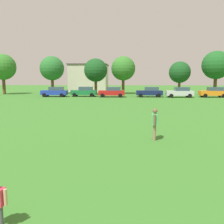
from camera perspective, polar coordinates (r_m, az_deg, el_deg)
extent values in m
plane|color=#387528|center=(30.02, -2.81, 1.92)|extent=(160.00, 160.00, 0.00)
cylinder|color=#4C4C51|center=(6.00, -24.44, -21.34)|extent=(0.10, 0.10, 0.52)
cylinder|color=tan|center=(5.72, -23.57, -17.72)|extent=(0.08, 0.08, 0.34)
cylinder|color=#8C7259|center=(12.52, 9.85, -4.80)|extent=(0.15, 0.15, 0.79)
cylinder|color=#8C7259|center=(12.75, 9.88, -4.57)|extent=(0.15, 0.15, 0.79)
cube|color=#4CB266|center=(12.51, 9.94, -1.66)|extent=(0.37, 0.56, 0.56)
cylinder|color=brown|center=(12.18, 9.89, -1.83)|extent=(0.12, 0.12, 0.53)
cylinder|color=brown|center=(12.83, 9.98, -1.35)|extent=(0.12, 0.12, 0.53)
sphere|color=brown|center=(12.45, 9.98, 0.26)|extent=(0.25, 0.25, 0.25)
cube|color=#1E38AD|center=(42.59, -13.27, 4.42)|extent=(4.30, 1.80, 0.76)
cube|color=#334756|center=(42.46, -12.85, 5.35)|extent=(2.24, 1.58, 0.60)
cylinder|color=black|center=(42.20, -15.50, 3.80)|extent=(0.64, 0.22, 0.64)
cylinder|color=black|center=(43.90, -14.75, 3.98)|extent=(0.64, 0.22, 0.64)
cylinder|color=black|center=(41.35, -11.66, 3.85)|extent=(0.64, 0.22, 0.64)
cylinder|color=black|center=(43.09, -11.04, 4.02)|extent=(0.64, 0.22, 0.64)
cube|color=#196B38|center=(42.30, -6.56, 4.56)|extent=(4.30, 1.80, 0.76)
cube|color=#334756|center=(42.21, -6.11, 5.48)|extent=(2.24, 1.58, 0.60)
cylinder|color=black|center=(41.72, -8.75, 3.95)|extent=(0.64, 0.22, 0.64)
cylinder|color=black|center=(43.48, -8.25, 4.12)|extent=(0.64, 0.22, 0.64)
cylinder|color=black|center=(41.21, -4.76, 3.97)|extent=(0.64, 0.22, 0.64)
cylinder|color=black|center=(42.99, -4.42, 4.13)|extent=(0.64, 0.22, 0.64)
cube|color=red|center=(40.74, -0.08, 4.49)|extent=(4.30, 1.80, 0.76)
cube|color=#334756|center=(40.69, 0.41, 5.44)|extent=(2.24, 1.58, 0.60)
cylinder|color=black|center=(39.98, -2.25, 3.87)|extent=(0.64, 0.22, 0.64)
cylinder|color=black|center=(41.77, -2.01, 4.04)|extent=(0.64, 0.22, 0.64)
cylinder|color=black|center=(39.81, 1.95, 3.85)|extent=(0.64, 0.22, 0.64)
cylinder|color=black|center=(41.60, 2.01, 4.03)|extent=(0.64, 0.22, 0.64)
cube|color=#141E4C|center=(41.36, 8.66, 4.45)|extent=(4.30, 1.80, 0.76)
cube|color=#334756|center=(41.36, 9.16, 5.38)|extent=(2.24, 1.58, 0.60)
cylinder|color=black|center=(40.38, 6.70, 3.86)|extent=(0.64, 0.22, 0.64)
cylinder|color=black|center=(42.17, 6.55, 4.03)|extent=(0.64, 0.22, 0.64)
cylinder|color=black|center=(40.66, 10.82, 3.80)|extent=(0.64, 0.22, 0.64)
cylinder|color=black|center=(42.44, 10.51, 3.98)|extent=(0.64, 0.22, 0.64)
cube|color=silver|center=(41.53, 15.43, 4.27)|extent=(4.30, 1.80, 0.76)
cube|color=#334756|center=(41.57, 15.93, 5.19)|extent=(2.24, 1.58, 0.60)
cylinder|color=black|center=(40.39, 13.64, 3.69)|extent=(0.64, 0.22, 0.64)
cylinder|color=black|center=(42.16, 13.21, 3.88)|extent=(0.64, 0.22, 0.64)
cylinder|color=black|center=(41.01, 17.67, 3.61)|extent=(0.64, 0.22, 0.64)
cylinder|color=black|center=(42.76, 17.08, 3.79)|extent=(0.64, 0.22, 0.64)
cube|color=orange|center=(43.51, 22.41, 4.11)|extent=(4.30, 1.80, 0.76)
cube|color=#334756|center=(43.60, 22.88, 4.99)|extent=(2.24, 1.58, 0.60)
cylinder|color=black|center=(42.23, 20.90, 3.57)|extent=(0.64, 0.22, 0.64)
cylinder|color=black|center=(43.94, 20.19, 3.75)|extent=(0.64, 0.22, 0.64)
cylinder|color=black|center=(43.20, 24.60, 3.46)|extent=(0.64, 0.22, 0.64)
cylinder|color=black|center=(44.88, 23.77, 3.65)|extent=(0.64, 0.22, 0.64)
cylinder|color=brown|center=(52.29, -23.84, 5.53)|extent=(0.58, 0.58, 3.15)
sphere|color=#337528|center=(52.31, -24.07, 9.56)|extent=(4.97, 4.97, 4.97)
cylinder|color=brown|center=(50.61, -13.67, 5.85)|extent=(0.56, 0.56, 3.02)
sphere|color=#286B2D|center=(50.62, -13.80, 9.85)|extent=(4.77, 4.77, 4.77)
cylinder|color=brown|center=(46.39, -3.79, 5.72)|extent=(0.51, 0.51, 2.75)
sphere|color=#194C1E|center=(46.38, -3.83, 9.69)|extent=(4.34, 4.34, 4.34)
cylinder|color=brown|center=(48.88, 2.61, 5.98)|extent=(0.55, 0.55, 3.00)
sphere|color=#337528|center=(48.89, 2.64, 10.10)|extent=(4.73, 4.73, 4.73)
cylinder|color=brown|center=(47.79, 15.35, 5.38)|extent=(0.46, 0.46, 2.52)
sphere|color=#194C1E|center=(47.77, 15.48, 8.92)|extent=(3.98, 3.98, 3.98)
cylinder|color=brown|center=(50.19, 22.85, 5.60)|extent=(0.61, 0.61, 3.31)
sphere|color=#1E5B23|center=(50.22, 23.09, 10.02)|extent=(5.23, 5.23, 5.23)
cube|color=beige|center=(58.98, -5.34, 7.80)|extent=(8.50, 8.06, 6.11)
cube|color=#4C4742|center=(59.06, -5.38, 10.88)|extent=(8.85, 8.38, 0.24)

